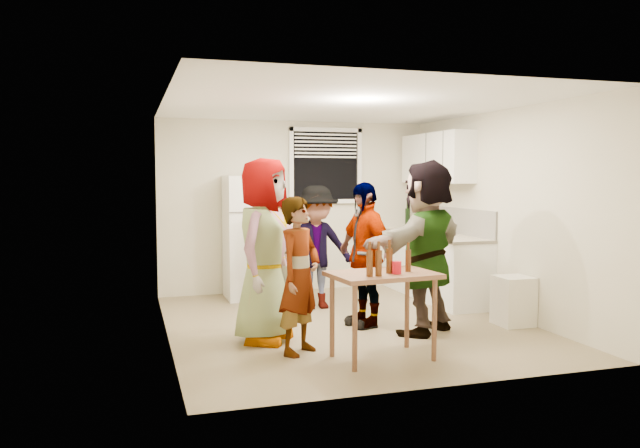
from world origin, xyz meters
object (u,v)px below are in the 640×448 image
object	(u,v)px
guest_back_right	(316,308)
blue_cup	(447,239)
wine_bottle	(407,228)
guest_orange	(425,332)
refrigerator	(251,237)
beer_bottle_counter	(438,235)
kettle	(429,233)
red_cup	(397,274)
guest_stripe	(300,353)
serving_table	(382,359)
guest_back_left	(282,311)
guest_black	(364,326)
beer_bottle_table	(408,272)
guest_grey	(264,341)
trash_bin	(513,303)

from	to	relation	value
guest_back_right	blue_cup	bearing A→B (deg)	-17.67
wine_bottle	guest_back_right	distance (m)	2.36
blue_cup	guest_orange	xyz separation A→B (m)	(-0.80, -1.02, -0.90)
refrigerator	beer_bottle_counter	distance (m)	2.56
kettle	guest_back_right	size ratio (longest dim) A/B	0.16
wine_bottle	blue_cup	bearing A→B (deg)	-98.44
red_cup	guest_stripe	xyz separation A→B (m)	(-0.78, 0.51, -0.81)
serving_table	guest_back_left	world-z (taller)	serving_table
refrigerator	guest_back_left	distance (m)	1.33
blue_cup	guest_black	distance (m)	1.70
beer_bottle_table	red_cup	world-z (taller)	beer_bottle_table
guest_grey	guest_orange	xyz separation A→B (m)	(1.75, -0.17, 0.00)
beer_bottle_counter	trash_bin	world-z (taller)	beer_bottle_counter
guest_orange	blue_cup	bearing A→B (deg)	-162.13
guest_stripe	refrigerator	bearing A→B (deg)	46.20
serving_table	red_cup	size ratio (longest dim) A/B	8.41
guest_grey	guest_back_left	world-z (taller)	guest_grey
beer_bottle_counter	guest_grey	distance (m)	3.09
beer_bottle_counter	guest_stripe	distance (m)	3.17
wine_bottle	blue_cup	world-z (taller)	wine_bottle
red_cup	refrigerator	bearing A→B (deg)	101.85
beer_bottle_counter	guest_back_right	distance (m)	1.91
guest_grey	guest_back_right	size ratio (longest dim) A/B	1.19
kettle	guest_orange	world-z (taller)	kettle
beer_bottle_counter	guest_stripe	world-z (taller)	beer_bottle_counter
guest_stripe	kettle	bearing A→B (deg)	-0.84
refrigerator	wine_bottle	xyz separation A→B (m)	(2.50, 0.24, 0.05)
guest_back_left	beer_bottle_table	bearing A→B (deg)	-38.58
guest_black	red_cup	bearing A→B (deg)	-20.70
guest_grey	guest_orange	distance (m)	1.76
wine_bottle	guest_stripe	xyz separation A→B (m)	(-2.57, -3.09, -0.90)
serving_table	kettle	bearing A→B (deg)	55.43
beer_bottle_counter	serving_table	bearing A→B (deg)	-127.85
red_cup	guest_stripe	size ratio (longest dim) A/B	0.08
guest_back_left	guest_black	bearing A→B (deg)	-19.19
guest_back_right	beer_bottle_table	bearing A→B (deg)	-84.68
beer_bottle_table	guest_orange	distance (m)	1.27
beer_bottle_counter	guest_orange	size ratio (longest dim) A/B	0.12
guest_orange	guest_black	bearing A→B (deg)	-76.06
refrigerator	guest_black	distance (m)	2.36
trash_bin	red_cup	distance (m)	2.12
beer_bottle_counter	guest_stripe	size ratio (longest dim) A/B	0.14
kettle	serving_table	world-z (taller)	kettle
beer_bottle_counter	guest_black	bearing A→B (deg)	-145.58
trash_bin	guest_grey	bearing A→B (deg)	176.80
red_cup	guest_back_right	distance (m)	2.55
beer_bottle_table	guest_grey	world-z (taller)	beer_bottle_table
red_cup	guest_back_right	xyz separation A→B (m)	(-0.04, 2.42, -0.81)
guest_black	beer_bottle_table	bearing A→B (deg)	-14.45
beer_bottle_table	guest_back_right	distance (m)	2.47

